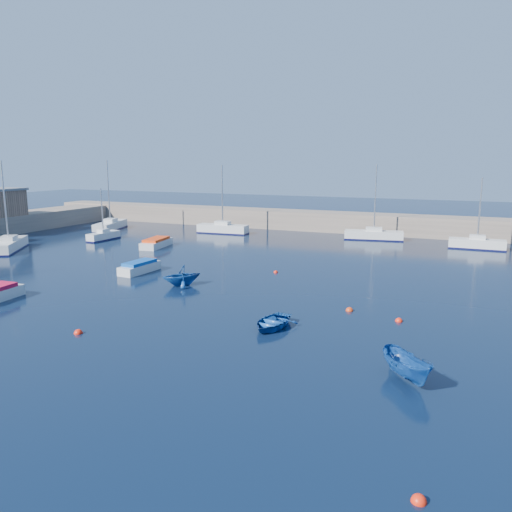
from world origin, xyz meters
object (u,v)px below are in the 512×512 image
at_px(motorboat_1, 140,267).
at_px(sailboat_4, 110,225).
at_px(sailboat_5, 223,228).
at_px(dinghy_center, 272,322).
at_px(dinghy_left, 182,275).
at_px(sailboat_3, 104,236).
at_px(dinghy_right, 407,367).
at_px(sailboat_7, 477,243).
at_px(sailboat_6, 374,235).
at_px(sailboat_2, 9,245).
at_px(motorboat_2, 156,243).

bearing_deg(motorboat_1, sailboat_4, 138.20).
height_order(sailboat_5, dinghy_center, sailboat_5).
relative_size(sailboat_5, dinghy_left, 2.98).
xyz_separation_m(sailboat_3, dinghy_right, (39.65, -26.64, 0.09)).
distance_m(sailboat_7, motorboat_1, 36.91).
distance_m(motorboat_1, dinghy_right, 27.87).
height_order(sailboat_6, motorboat_1, sailboat_6).
distance_m(sailboat_3, sailboat_5, 15.56).
distance_m(sailboat_5, dinghy_right, 47.39).
distance_m(sailboat_5, sailboat_6, 19.99).
bearing_deg(sailboat_6, sailboat_3, 104.38).
relative_size(sailboat_2, motorboat_1, 2.27).
relative_size(sailboat_5, dinghy_center, 2.69).
distance_m(sailboat_4, sailboat_6, 36.59).
distance_m(motorboat_1, dinghy_center, 18.62).
bearing_deg(dinghy_center, motorboat_2, 142.95).
distance_m(sailboat_3, sailboat_4, 9.45).
height_order(sailboat_5, motorboat_2, sailboat_5).
xyz_separation_m(sailboat_7, motorboat_2, (-33.56, -13.21, -0.14)).
distance_m(sailboat_2, sailboat_7, 51.82).
distance_m(motorboat_1, dinghy_left, 6.40).
relative_size(sailboat_4, sailboat_7, 1.24).
bearing_deg(motorboat_1, sailboat_6, 63.84).
bearing_deg(motorboat_2, sailboat_7, 12.90).
relative_size(dinghy_center, dinghy_right, 1.02).
bearing_deg(sailboat_2, motorboat_1, -42.56).
bearing_deg(dinghy_left, sailboat_5, 150.80).
xyz_separation_m(sailboat_2, sailboat_4, (-0.79, 17.80, -0.01)).
height_order(sailboat_4, sailboat_6, sailboat_4).
xyz_separation_m(sailboat_7, motorboat_1, (-27.37, -24.76, -0.15)).
height_order(sailboat_5, sailboat_7, sailboat_5).
xyz_separation_m(motorboat_1, motorboat_2, (-6.19, 11.55, 0.01)).
relative_size(sailboat_4, motorboat_1, 2.29).
bearing_deg(motorboat_2, sailboat_2, -157.13).
xyz_separation_m(motorboat_2, dinghy_center, (22.41, -20.71, -0.14)).
xyz_separation_m(sailboat_4, sailboat_7, (47.93, 3.72, -0.00)).
distance_m(sailboat_7, motorboat_2, 36.07).
bearing_deg(sailboat_7, dinghy_left, 141.33).
bearing_deg(sailboat_7, sailboat_5, 90.37).
height_order(sailboat_2, dinghy_center, sailboat_2).
bearing_deg(dinghy_center, sailboat_4, 146.30).
distance_m(dinghy_center, dinghy_right, 9.25).
bearing_deg(sailboat_4, dinghy_right, -54.03).
relative_size(motorboat_1, dinghy_left, 1.39).
relative_size(sailboat_7, dinghy_center, 2.33).
relative_size(sailboat_7, dinghy_right, 2.38).
bearing_deg(dinghy_left, motorboat_2, 170.73).
height_order(sailboat_4, dinghy_right, sailboat_4).
distance_m(sailboat_4, sailboat_7, 48.07).
distance_m(sailboat_2, motorboat_2, 15.92).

